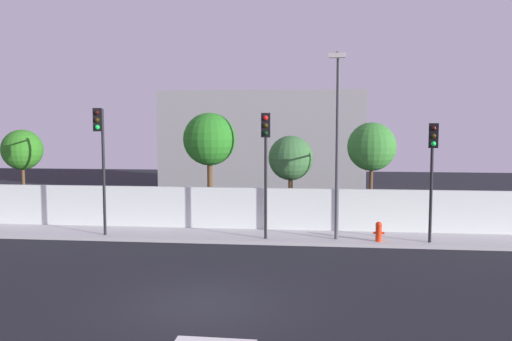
{
  "coord_description": "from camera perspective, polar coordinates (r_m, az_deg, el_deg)",
  "views": [
    {
      "loc": [
        2.91,
        -13.6,
        4.77
      ],
      "look_at": [
        0.72,
        6.5,
        2.98
      ],
      "focal_mm": 37.73,
      "sensor_mm": 36.0,
      "label": 1
    }
  ],
  "objects": [
    {
      "name": "low_building_distant",
      "position": [
        37.28,
        0.86,
        3.01
      ],
      "size": [
        13.43,
        6.0,
        6.87
      ],
      "primitive_type": "cube",
      "color": "gray",
      "rests_on": "ground"
    },
    {
      "name": "traffic_light_left",
      "position": [
        21.07,
        18.21,
        1.4
      ],
      "size": [
        0.44,
        1.31,
        4.61
      ],
      "color": "black",
      "rests_on": "sidewalk"
    },
    {
      "name": "roadside_tree_rightmost",
      "position": [
        24.16,
        12.17,
        2.45
      ],
      "size": [
        2.14,
        2.14,
        4.8
      ],
      "color": "brown",
      "rests_on": "ground"
    },
    {
      "name": "fire_hydrant",
      "position": [
        21.65,
        12.87,
        -6.25
      ],
      "size": [
        0.44,
        0.26,
        0.78
      ],
      "color": "red",
      "rests_on": "sidewalk"
    },
    {
      "name": "traffic_light_right",
      "position": [
        22.3,
        -16.15,
        2.65
      ],
      "size": [
        0.49,
        1.31,
        5.19
      ],
      "color": "black",
      "rests_on": "sidewalk"
    },
    {
      "name": "roadside_tree_midleft",
      "position": [
        24.48,
        -4.95,
        3.26
      ],
      "size": [
        2.4,
        2.4,
        5.24
      ],
      "color": "brown",
      "rests_on": "ground"
    },
    {
      "name": "roadside_tree_leftmost",
      "position": [
        27.69,
        -23.55,
        1.99
      ],
      "size": [
        1.9,
        1.9,
        4.46
      ],
      "color": "brown",
      "rests_on": "ground"
    },
    {
      "name": "traffic_light_center",
      "position": [
        20.53,
        1.03,
        2.31
      ],
      "size": [
        0.36,
        1.63,
        4.99
      ],
      "color": "black",
      "rests_on": "sidewalk"
    },
    {
      "name": "perimeter_wall",
      "position": [
        23.57,
        -0.95,
        -4.02
      ],
      "size": [
        36.0,
        0.18,
        1.8
      ],
      "primitive_type": "cube",
      "color": "silver",
      "rests_on": "sidewalk"
    },
    {
      "name": "roadside_tree_midright",
      "position": [
        24.08,
        3.69,
        1.27
      ],
      "size": [
        2.0,
        2.0,
        4.21
      ],
      "color": "brown",
      "rests_on": "ground"
    },
    {
      "name": "street_lamp_curbside",
      "position": [
        21.14,
        8.63,
        3.89
      ],
      "size": [
        0.62,
        1.87,
        7.18
      ],
      "color": "#4C4C51",
      "rests_on": "sidewalk"
    },
    {
      "name": "sidewalk",
      "position": [
        22.49,
        -1.36,
        -6.99
      ],
      "size": [
        36.0,
        2.4,
        0.15
      ],
      "primitive_type": "cube",
      "color": "#B2B2B2",
      "rests_on": "ground"
    },
    {
      "name": "ground_plane",
      "position": [
        14.7,
        -5.7,
        -13.89
      ],
      "size": [
        80.0,
        80.0,
        0.0
      ],
      "primitive_type": "plane",
      "color": "black"
    }
  ]
}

